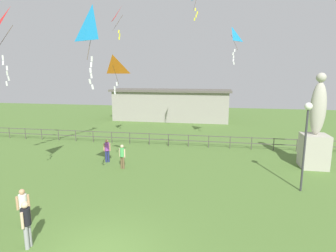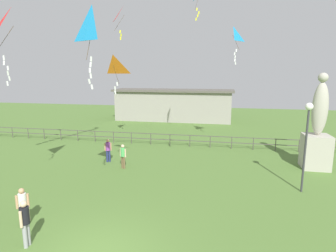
{
  "view_description": "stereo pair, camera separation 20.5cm",
  "coord_description": "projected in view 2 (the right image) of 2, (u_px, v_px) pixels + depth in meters",
  "views": [
    {
      "loc": [
        3.6,
        -7.42,
        5.77
      ],
      "look_at": [
        1.12,
        6.15,
        3.13
      ],
      "focal_mm": 29.81,
      "sensor_mm": 36.0,
      "label": 1
    },
    {
      "loc": [
        3.8,
        -7.38,
        5.77
      ],
      "look_at": [
        1.12,
        6.15,
        3.13
      ],
      "focal_mm": 29.81,
      "sensor_mm": 36.0,
      "label": 2
    }
  ],
  "objects": [
    {
      "name": "waterfront_railing",
      "position": [
        169.0,
        138.0,
        22.36
      ],
      "size": [
        36.02,
        0.06,
        0.95
      ],
      "color": "#4C4742",
      "rests_on": "ground_plane"
    },
    {
      "name": "person_2",
      "position": [
        25.0,
        220.0,
        9.26
      ],
      "size": [
        0.3,
        0.5,
        1.64
      ],
      "color": "#99999E",
      "rests_on": "ground_plane"
    },
    {
      "name": "pavilion_building",
      "position": [
        173.0,
        105.0,
        34.03
      ],
      "size": [
        14.44,
        3.95,
        3.79
      ],
      "color": "gray",
      "rests_on": "ground_plane"
    },
    {
      "name": "kite_6",
      "position": [
        93.0,
        27.0,
        10.97
      ],
      "size": [
        1.09,
        0.8,
        3.26
      ],
      "color": "#198CD1"
    },
    {
      "name": "person_1",
      "position": [
        23.0,
        205.0,
        10.5
      ],
      "size": [
        0.39,
        0.32,
        1.54
      ],
      "color": "#3F4C47",
      "rests_on": "ground_plane"
    },
    {
      "name": "kite_0",
      "position": [
        124.0,
        16.0,
        18.8
      ],
      "size": [
        1.18,
        1.21,
        2.16
      ],
      "color": "red"
    },
    {
      "name": "person_3",
      "position": [
        123.0,
        155.0,
        16.95
      ],
      "size": [
        0.43,
        0.28,
        1.51
      ],
      "color": "brown",
      "rests_on": "ground_plane"
    },
    {
      "name": "kite_5",
      "position": [
        13.0,
        28.0,
        12.07
      ],
      "size": [
        1.31,
        1.38,
        3.22
      ],
      "color": "red"
    },
    {
      "name": "kite_1",
      "position": [
        113.0,
        66.0,
        14.35
      ],
      "size": [
        1.17,
        0.84,
        2.0
      ],
      "color": "orange"
    },
    {
      "name": "kite_2",
      "position": [
        233.0,
        36.0,
        19.52
      ],
      "size": [
        1.03,
        1.14,
        2.57
      ],
      "color": "#198CD1"
    },
    {
      "name": "lamppost",
      "position": [
        307.0,
        128.0,
        13.17
      ],
      "size": [
        0.36,
        0.36,
        4.41
      ],
      "color": "#38383D",
      "rests_on": "ground_plane"
    },
    {
      "name": "person_0",
      "position": [
        108.0,
        149.0,
        18.21
      ],
      "size": [
        0.41,
        0.28,
        1.53
      ],
      "color": "navy",
      "rests_on": "ground_plane"
    },
    {
      "name": "statue_monument",
      "position": [
        317.0,
        137.0,
        16.83
      ],
      "size": [
        1.51,
        1.51,
        5.78
      ],
      "color": "#B2AD9E",
      "rests_on": "ground_plane"
    }
  ]
}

